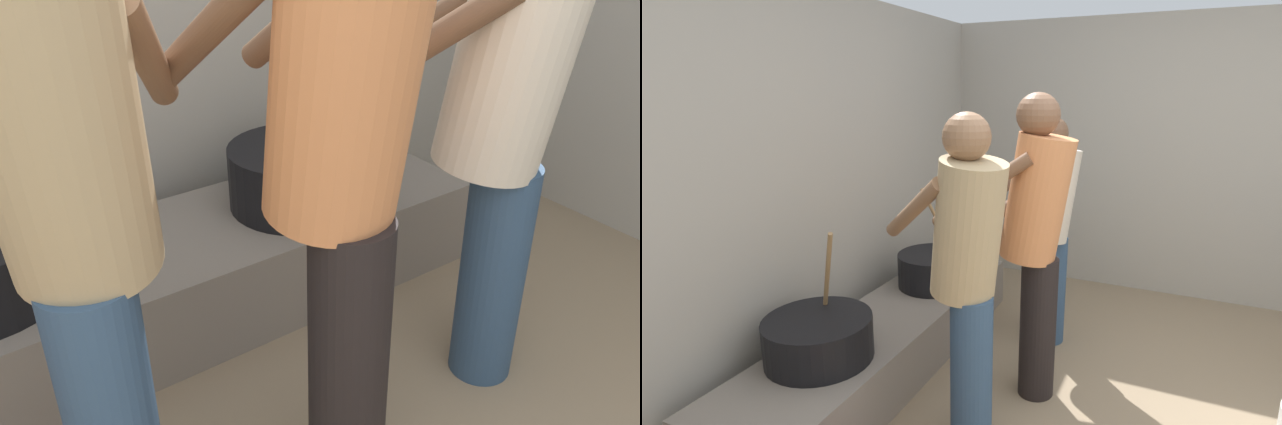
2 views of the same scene
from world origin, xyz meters
The scene contains 5 objects.
hearth_ledge centered at (0.30, 1.77, 0.17)m, with size 2.45×0.60×0.34m, color slate.
cooking_pot_main centered at (0.85, 1.75, 0.46)m, with size 0.50×0.50×0.68m.
cook_in_cream_shirt centered at (1.03, 0.99, 0.87)m, with size 0.67×0.69×1.52m.
cook_in_orange_shirt centered at (0.42, 0.90, 0.96)m, with size 0.41×0.72×1.67m.
cook_in_tan_shirt centered at (-0.10, 1.06, 0.91)m, with size 0.60×0.73×1.59m.
Camera 1 is at (-0.36, -0.10, 1.50)m, focal length 36.85 mm.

